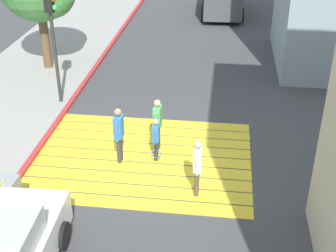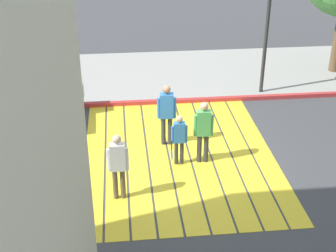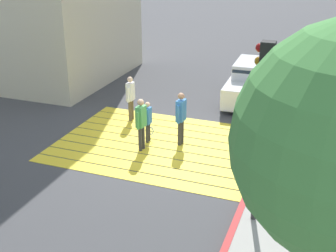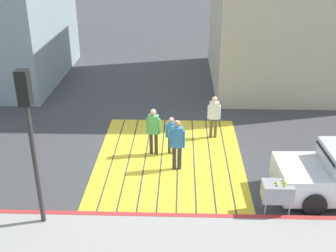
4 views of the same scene
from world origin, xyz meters
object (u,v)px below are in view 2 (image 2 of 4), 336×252
traffic_light_corner (269,4)px  pedestrian_adult_lead (203,128)px  pedestrian_adult_side (118,162)px  pedestrian_adult_trailing (167,111)px  tennis_ball_cart (70,92)px  pedestrian_child_with_racket (179,137)px

traffic_light_corner → pedestrian_adult_lead: size_ratio=2.54×
pedestrian_adult_side → pedestrian_adult_trailing: bearing=150.8°
tennis_ball_cart → pedestrian_adult_side: size_ratio=0.62×
pedestrian_adult_trailing → tennis_ball_cart: bearing=-129.8°
traffic_light_corner → pedestrian_child_with_racket: size_ratio=3.11×
pedestrian_adult_lead → pedestrian_adult_trailing: 1.29m
tennis_ball_cart → pedestrian_adult_lead: 4.82m
pedestrian_adult_trailing → pedestrian_adult_side: (2.35, -1.31, -0.06)m
pedestrian_adult_lead → pedestrian_child_with_racket: pedestrian_adult_lead is taller
pedestrian_adult_lead → pedestrian_adult_side: bearing=-57.7°
tennis_ball_cart → pedestrian_child_with_racket: size_ratio=0.75×
tennis_ball_cart → pedestrian_adult_side: bearing=16.9°
pedestrian_adult_trailing → pedestrian_adult_side: size_ratio=1.06×
traffic_light_corner → pedestrian_adult_side: traffic_light_corner is taller
traffic_light_corner → pedestrian_adult_trailing: 4.98m
tennis_ball_cart → pedestrian_child_with_racket: pedestrian_child_with_racket is taller
traffic_light_corner → pedestrian_adult_lead: (3.95, -2.65, -2.06)m
pedestrian_adult_side → pedestrian_child_with_racket: size_ratio=1.20×
traffic_light_corner → pedestrian_adult_side: bearing=-42.1°
pedestrian_adult_lead → traffic_light_corner: bearing=146.2°
tennis_ball_cart → pedestrian_adult_side: pedestrian_adult_side is taller
pedestrian_adult_trailing → pedestrian_adult_lead: bearing=39.2°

